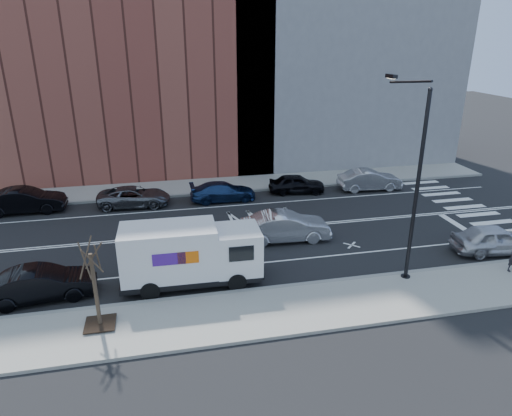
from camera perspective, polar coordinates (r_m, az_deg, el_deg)
name	(u,v)px	position (r m, az deg, el deg)	size (l,w,h in m)	color
ground	(236,231)	(27.48, -2.47, -2.89)	(120.00, 120.00, 0.00)	black
sidewalk_near	(272,311)	(19.86, 1.97, -12.79)	(44.00, 3.60, 0.15)	gray
sidewalk_far	(217,185)	(35.60, -4.90, 2.84)	(44.00, 3.60, 0.15)	gray
curb_near	(262,289)	(21.34, 0.79, -10.15)	(44.00, 0.25, 0.17)	gray
curb_far	(220,193)	(33.90, -4.50, 1.93)	(44.00, 0.25, 0.17)	gray
crosswalk	(471,211)	(33.81, 25.32, -0.30)	(3.00, 14.00, 0.01)	white
road_markings	(236,231)	(27.48, -2.47, -2.89)	(40.00, 8.60, 0.01)	white
bldg_brick	(101,35)	(40.58, -18.78, 19.80)	(26.00, 10.00, 22.00)	brown
bldg_concrete	(340,10)	(43.53, 10.46, 23.16)	(20.00, 10.00, 26.00)	slate
streetlight	(413,176)	(21.90, 18.99, 3.83)	(0.44, 4.02, 9.34)	black
street_tree	(96,297)	(19.24, -19.32, -10.48)	(1.20, 1.20, 3.75)	black
fedex_van	(190,254)	(21.46, -8.26, -5.68)	(6.58, 2.44, 2.98)	black
far_parked_b	(25,201)	(33.66, -26.89, 0.84)	(1.75, 5.01, 1.65)	black
far_parked_c	(134,197)	(32.29, -15.01, 1.38)	(2.23, 4.85, 1.35)	#55585E
far_parked_d	(223,191)	(32.32, -4.16, 2.07)	(1.87, 4.61, 1.34)	navy
far_parked_e	(297,184)	(33.96, 5.11, 3.04)	(1.66, 4.12, 1.40)	black
far_parked_f	(370,180)	(35.55, 14.02, 3.43)	(1.64, 4.69, 1.55)	#A5A5A9
driving_sedan	(285,227)	(26.03, 3.70, -2.34)	(1.76, 5.04, 1.66)	silver
near_parked_rear_a	(42,284)	(22.54, -25.21, -8.58)	(1.60, 4.58, 1.51)	black
near_parked_front	(495,239)	(27.71, 27.70, -3.48)	(1.83, 4.55, 1.55)	silver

